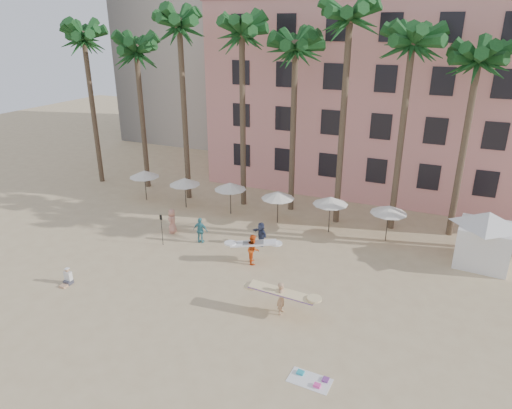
{
  "coord_description": "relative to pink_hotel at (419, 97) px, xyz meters",
  "views": [
    {
      "loc": [
        10.17,
        -17.14,
        13.99
      ],
      "look_at": [
        0.06,
        6.0,
        4.0
      ],
      "focal_mm": 32.0,
      "sensor_mm": 36.0,
      "label": 1
    }
  ],
  "objects": [
    {
      "name": "carrier_yellow",
      "position": [
        -3.62,
        -24.3,
        -6.98
      ],
      "size": [
        3.46,
        0.94,
        1.81
      ],
      "color": "tan",
      "rests_on": "ground"
    },
    {
      "name": "beach_towel",
      "position": [
        -0.76,
        -28.33,
        -7.97
      ],
      "size": [
        1.85,
        1.1,
        0.14
      ],
      "color": "white",
      "rests_on": "ground"
    },
    {
      "name": "pink_hotel",
      "position": [
        0.0,
        0.0,
        0.0
      ],
      "size": [
        35.0,
        14.0,
        16.0
      ],
      "primitive_type": "cube",
      "color": "pink",
      "rests_on": "ground"
    },
    {
      "name": "ground",
      "position": [
        -7.0,
        -26.0,
        -8.0
      ],
      "size": [
        120.0,
        120.0,
        0.0
      ],
      "primitive_type": "plane",
      "color": "#D1B789",
      "rests_on": "ground"
    },
    {
      "name": "paddle",
      "position": [
        -13.78,
        -20.16,
        -6.59
      ],
      "size": [
        0.18,
        0.04,
        2.23
      ],
      "color": "black",
      "rests_on": "ground"
    },
    {
      "name": "beachgoers",
      "position": [
        -6.7,
        -17.25,
        -7.12
      ],
      "size": [
        19.9,
        4.54,
        1.83
      ],
      "color": "#333B59",
      "rests_on": "ground"
    },
    {
      "name": "cabana",
      "position": [
        5.95,
        -14.33,
        -5.93
      ],
      "size": [
        4.85,
        4.85,
        3.5
      ],
      "color": "white",
      "rests_on": "ground"
    },
    {
      "name": "seated_man",
      "position": [
        -15.95,
        -26.55,
        -7.66
      ],
      "size": [
        0.44,
        0.76,
        0.99
      ],
      "color": "#3F3F4C",
      "rests_on": "ground"
    },
    {
      "name": "carrier_white",
      "position": [
        -7.17,
        -19.9,
        -6.99
      ],
      "size": [
        2.94,
        1.78,
        1.9
      ],
      "color": "#F85E1A",
      "rests_on": "ground"
    },
    {
      "name": "umbrella_row",
      "position": [
        -10.0,
        -13.5,
        -5.67
      ],
      "size": [
        22.5,
        2.7,
        2.73
      ],
      "color": "#332B23",
      "rests_on": "ground"
    },
    {
      "name": "palm_row",
      "position": [
        -6.49,
        -11.0,
        4.97
      ],
      "size": [
        44.4,
        5.4,
        16.3
      ],
      "color": "brown",
      "rests_on": "ground"
    }
  ]
}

